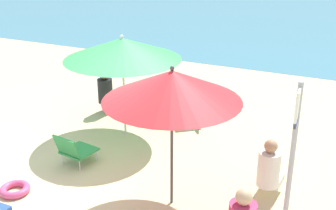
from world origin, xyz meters
TOP-DOWN VIEW (x-y plane):
  - ground_plane at (0.00, 0.00)m, footprint 40.00×40.00m
  - sea_water at (0.00, 14.21)m, footprint 40.00×16.00m
  - umbrella_red at (1.58, -0.32)m, footprint 1.78×1.78m
  - umbrella_green at (-0.10, 1.31)m, footprint 2.05×2.05m
  - beach_chair_a at (0.88, 2.29)m, footprint 0.74×0.72m
  - beach_chair_c at (-0.25, -0.04)m, footprint 0.55×0.63m
  - person_b at (2.75, 0.38)m, footprint 0.33×0.55m
  - person_c at (-0.98, 2.10)m, footprint 0.44×0.54m
  - warning_sign at (3.13, -0.48)m, footprint 0.06×0.48m
  - swim_ring at (-0.56, -1.05)m, footprint 0.44×0.44m

SIDE VIEW (x-z plane):
  - ground_plane at x=0.00m, z-range 0.00..0.00m
  - sea_water at x=0.00m, z-range 0.00..0.01m
  - swim_ring at x=-0.56m, z-range 0.00..0.10m
  - beach_chair_c at x=-0.25m, z-range 0.00..0.57m
  - beach_chair_a at x=0.88m, z-range -0.01..0.61m
  - person_b at x=2.75m, z-range -0.01..0.90m
  - person_c at x=-0.98m, z-range -0.01..0.92m
  - warning_sign at x=3.13m, z-range 0.31..2.36m
  - umbrella_green at x=-0.10m, z-range 0.69..2.55m
  - umbrella_red at x=1.58m, z-range 0.73..2.70m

